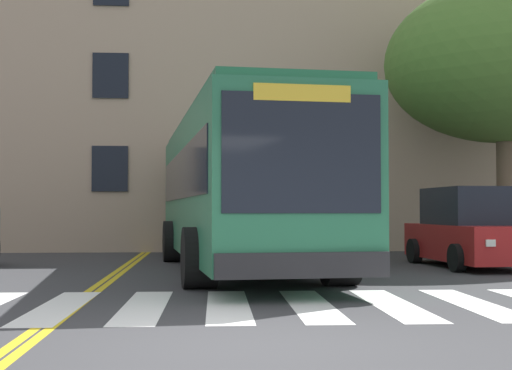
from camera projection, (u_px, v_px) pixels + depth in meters
The scene contains 8 objects.
ground_plane at pixel (251, 346), 6.89m from camera, with size 120.00×120.00×0.00m, color #38383A.
crosswalk at pixel (270, 305), 9.77m from camera, with size 10.89×3.57×0.01m.
lane_line_yellow_inner at pixel (148, 249), 23.53m from camera, with size 0.12×36.00×0.01m, color gold.
lane_line_yellow_outer at pixel (153, 249), 23.54m from camera, with size 0.12×36.00×0.01m, color gold.
city_bus at pixel (238, 187), 15.66m from camera, with size 3.83×11.93×3.34m.
car_red_far_lane at pixel (469, 231), 16.36m from camera, with size 2.12×4.22×1.82m.
street_tree_curbside_large at pixel (506, 62), 19.38m from camera, with size 7.80×7.98×7.56m.
building_facade at pixel (124, 103), 25.61m from camera, with size 33.08×7.54×10.27m.
Camera 1 is at (-0.45, -6.93, 1.32)m, focal length 50.00 mm.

